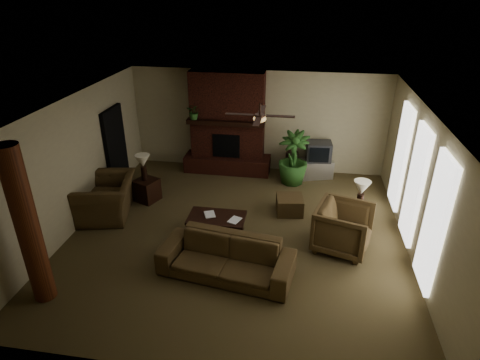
% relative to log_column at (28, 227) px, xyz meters
% --- Properties ---
extents(room_shell, '(7.00, 7.00, 7.00)m').
position_rel_log_column_xyz_m(room_shell, '(2.95, 2.40, 0.00)').
color(room_shell, brown).
rests_on(room_shell, ground).
extents(fireplace, '(2.40, 0.70, 2.80)m').
position_rel_log_column_xyz_m(fireplace, '(2.15, 5.62, -0.24)').
color(fireplace, '#471C13').
rests_on(fireplace, ground).
extents(windows, '(0.08, 3.65, 2.35)m').
position_rel_log_column_xyz_m(windows, '(6.40, 2.60, -0.05)').
color(windows, white).
rests_on(windows, ground).
extents(log_column, '(0.36, 0.36, 2.80)m').
position_rel_log_column_xyz_m(log_column, '(0.00, 0.00, 0.00)').
color(log_column, '#5D2D17').
rests_on(log_column, ground).
extents(doorway, '(0.10, 1.00, 2.10)m').
position_rel_log_column_xyz_m(doorway, '(-0.49, 4.20, -0.35)').
color(doorway, black).
rests_on(doorway, ground).
extents(ceiling_fan, '(1.35, 1.35, 0.37)m').
position_rel_log_column_xyz_m(ceiling_fan, '(3.35, 2.70, 1.13)').
color(ceiling_fan, black).
rests_on(ceiling_fan, ceiling).
extents(sofa, '(2.52, 1.08, 0.95)m').
position_rel_log_column_xyz_m(sofa, '(2.97, 1.08, -0.92)').
color(sofa, '#4E3C21').
rests_on(sofa, ground).
extents(armchair_left, '(1.19, 1.55, 1.20)m').
position_rel_log_column_xyz_m(armchair_left, '(-0.13, 2.72, -0.80)').
color(armchair_left, '#4E3C21').
rests_on(armchair_left, ground).
extents(armchair_right, '(1.22, 1.26, 1.06)m').
position_rel_log_column_xyz_m(armchair_right, '(5.12, 2.23, -0.87)').
color(armchair_right, '#4E3C21').
rests_on(armchair_right, ground).
extents(coffee_table, '(1.20, 0.70, 0.43)m').
position_rel_log_column_xyz_m(coffee_table, '(2.52, 2.34, -1.03)').
color(coffee_table, black).
rests_on(coffee_table, ground).
extents(ottoman, '(0.68, 0.68, 0.40)m').
position_rel_log_column_xyz_m(ottoman, '(4.01, 3.49, -1.20)').
color(ottoman, '#4E3C21').
rests_on(ottoman, ground).
extents(tv_stand, '(0.96, 0.73, 0.50)m').
position_rel_log_column_xyz_m(tv_stand, '(4.63, 5.55, -1.15)').
color(tv_stand, '#BABABC').
rests_on(tv_stand, ground).
extents(tv, '(0.68, 0.57, 0.52)m').
position_rel_log_column_xyz_m(tv, '(4.67, 5.54, -0.64)').
color(tv, '#353537').
rests_on(tv, tv_stand).
extents(floor_vase, '(0.34, 0.34, 0.77)m').
position_rel_log_column_xyz_m(floor_vase, '(3.95, 5.55, -0.97)').
color(floor_vase, black).
rests_on(floor_vase, ground).
extents(floor_plant, '(1.14, 1.58, 0.80)m').
position_rel_log_column_xyz_m(floor_plant, '(4.00, 5.08, -1.00)').
color(floor_plant, '#2F5D25').
rests_on(floor_plant, ground).
extents(side_table_left, '(0.65, 0.65, 0.55)m').
position_rel_log_column_xyz_m(side_table_left, '(0.51, 3.54, -1.12)').
color(side_table_left, black).
rests_on(side_table_left, ground).
extents(lamp_left, '(0.39, 0.39, 0.65)m').
position_rel_log_column_xyz_m(lamp_left, '(0.48, 3.56, -0.40)').
color(lamp_left, black).
rests_on(lamp_left, side_table_left).
extents(side_table_right, '(0.54, 0.54, 0.55)m').
position_rel_log_column_xyz_m(side_table_right, '(5.45, 2.96, -1.12)').
color(side_table_right, black).
rests_on(side_table_right, ground).
extents(lamp_right, '(0.45, 0.45, 0.65)m').
position_rel_log_column_xyz_m(lamp_right, '(5.49, 2.94, -0.40)').
color(lamp_right, black).
rests_on(lamp_right, side_table_right).
extents(mantel_plant, '(0.46, 0.49, 0.33)m').
position_rel_log_column_xyz_m(mantel_plant, '(1.32, 5.33, 0.32)').
color(mantel_plant, '#2F5D25').
rests_on(mantel_plant, fireplace).
extents(mantel_vase, '(0.27, 0.28, 0.22)m').
position_rel_log_column_xyz_m(mantel_vase, '(3.00, 5.40, 0.27)').
color(mantel_vase, brown).
rests_on(mantel_vase, fireplace).
extents(book_a, '(0.21, 0.11, 0.29)m').
position_rel_log_column_xyz_m(book_a, '(2.27, 2.34, -0.83)').
color(book_a, '#999999').
rests_on(book_a, coffee_table).
extents(book_b, '(0.21, 0.10, 0.29)m').
position_rel_log_column_xyz_m(book_b, '(2.83, 2.28, -0.82)').
color(book_b, '#999999').
rests_on(book_b, coffee_table).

